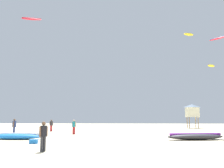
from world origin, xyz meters
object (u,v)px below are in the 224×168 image
Objects in this scene: lifeguard_tower at (192,110)px; cooler_box at (34,142)px; person_left at (51,124)px; kite_grounded_near at (195,137)px; kite_grounded_mid at (15,136)px; kite_aloft_8 at (189,34)px; kite_aloft_2 at (218,38)px; person_midground at (14,126)px; person_right at (74,126)px; person_foreground at (43,134)px; kite_aloft_0 at (32,19)px; kite_aloft_6 at (211,66)px.

cooler_box is at bearing -125.64° from lifeguard_tower.
kite_grounded_near is at bearing 7.08° from person_left.
kite_grounded_mid is 43.72m from kite_aloft_8.
cooler_box is 33.66m from kite_aloft_2.
person_left is at bearing -141.37° from kite_aloft_8.
cooler_box is (2.86, -3.26, -0.12)m from kite_grounded_mid.
person_midground is 1.07× the size of person_right.
person_midground is 41.51m from kite_aloft_8.
cooler_box is at bearing -164.31° from person_right.
person_foreground is 0.35× the size of kite_grounded_mid.
kite_grounded_mid is at bearing -45.45° from person_left.
kite_grounded_near is at bearing -104.62° from kite_aloft_8.
kite_aloft_0 is (-6.36, 2.09, 13.81)m from person_right.
person_left reaches higher than kite_grounded_near.
kite_aloft_0 reaches higher than cooler_box.
kite_aloft_2 reaches higher than kite_grounded_mid.
person_midground is (-7.17, 12.05, 0.03)m from person_foreground.
person_right is 36.59m from kite_aloft_8.
kite_aloft_2 is (20.99, 10.98, 13.58)m from person_right.
person_left is at bearing 140.41° from person_foreground.
cooler_box is 0.27× the size of kite_aloft_6.
kite_grounded_near is (17.94, -4.38, -0.74)m from person_midground.
person_right reaches higher than kite_grounded_mid.
person_right reaches higher than cooler_box.
person_right is 13.58m from kite_grounded_near.
kite_aloft_8 is (20.85, 34.39, 19.61)m from cooler_box.
person_right is 0.62× the size of kite_aloft_2.
kite_aloft_6 reaches higher than person_midground.
kite_grounded_mid is (0.35, -11.90, -0.65)m from person_left.
kite_grounded_near is (11.89, -6.53, -0.68)m from person_right.
kite_grounded_mid is 17.23m from kite_aloft_0.
cooler_box is at bearing -128.04° from kite_aloft_6.
kite_aloft_0 reaches higher than kite_grounded_near.
kite_grounded_near reaches higher than kite_grounded_mid.
person_foreground reaches higher than kite_grounded_mid.
kite_aloft_6 is 9.15m from kite_aloft_8.
kite_aloft_8 is (23.71, 31.13, 19.49)m from kite_grounded_mid.
person_left is 0.33× the size of kite_grounded_mid.
kite_aloft_6 reaches higher than person_foreground.
lifeguard_tower reaches higher than kite_grounded_mid.
kite_aloft_8 is at bearing 52.70° from kite_grounded_mid.
kite_grounded_near is 1.04× the size of kite_grounded_mid.
lifeguard_tower is 11.47m from kite_aloft_6.
kite_aloft_0 is (-2.56, 8.96, 14.49)m from kite_grounded_mid.
kite_grounded_mid is 33.71m from kite_aloft_2.
kite_grounded_near is at bearing 70.56° from person_foreground.
person_foreground is at bearing -128.28° from kite_aloft_2.
person_midground is at bearing -85.90° from kite_aloft_0.
person_foreground is 1.04× the size of person_right.
cooler_box is 44.74m from kite_aloft_8.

